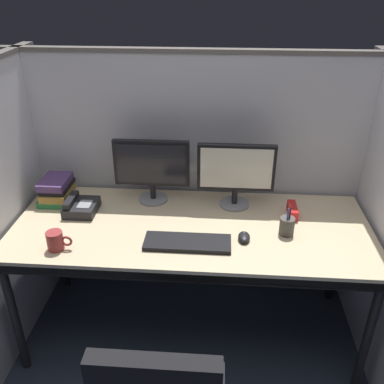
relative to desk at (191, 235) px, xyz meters
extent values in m
plane|color=#2D3847|center=(0.00, -0.29, -0.69)|extent=(8.00, 8.00, 0.00)
cube|color=silver|center=(0.00, 0.46, 0.08)|extent=(2.20, 0.05, 1.55)
cube|color=#605B56|center=(0.00, 0.46, 0.87)|extent=(2.21, 0.06, 0.02)
cube|color=silver|center=(-0.99, -0.09, 0.08)|extent=(0.05, 1.40, 1.55)
cube|color=beige|center=(0.00, 0.01, 0.03)|extent=(1.90, 0.80, 0.04)
cube|color=black|center=(0.00, -0.38, 0.03)|extent=(1.90, 0.02, 0.05)
cylinder|color=black|center=(-0.89, -0.33, -0.34)|extent=(0.04, 0.04, 0.70)
cylinder|color=black|center=(0.89, -0.33, -0.34)|extent=(0.04, 0.04, 0.70)
cylinder|color=black|center=(-0.89, 0.35, -0.34)|extent=(0.04, 0.04, 0.70)
cylinder|color=black|center=(0.89, 0.35, -0.34)|extent=(0.04, 0.04, 0.70)
cylinder|color=gray|center=(-0.25, 0.28, 0.06)|extent=(0.17, 0.17, 0.01)
cylinder|color=black|center=(-0.25, 0.28, 0.11)|extent=(0.03, 0.03, 0.09)
cube|color=black|center=(-0.25, 0.28, 0.29)|extent=(0.43, 0.03, 0.27)
cube|color=black|center=(-0.25, 0.26, 0.29)|extent=(0.39, 0.01, 0.23)
cylinder|color=gray|center=(0.23, 0.26, 0.06)|extent=(0.17, 0.17, 0.01)
cylinder|color=black|center=(0.23, 0.26, 0.11)|extent=(0.03, 0.03, 0.09)
cube|color=black|center=(0.23, 0.26, 0.29)|extent=(0.43, 0.03, 0.27)
cube|color=silver|center=(0.23, 0.24, 0.29)|extent=(0.39, 0.01, 0.23)
cube|color=black|center=(-0.01, -0.15, 0.06)|extent=(0.43, 0.15, 0.02)
ellipsoid|color=black|center=(0.27, -0.09, 0.07)|extent=(0.06, 0.10, 0.03)
cylinder|color=#59595B|center=(0.27, -0.08, 0.08)|extent=(0.01, 0.01, 0.01)
cube|color=#26723F|center=(-0.81, 0.23, 0.07)|extent=(0.15, 0.21, 0.04)
cube|color=olive|center=(-0.80, 0.23, 0.10)|extent=(0.15, 0.21, 0.04)
cube|color=black|center=(-0.80, 0.25, 0.14)|extent=(0.15, 0.21, 0.02)
cube|color=#4C3366|center=(-0.81, 0.25, 0.17)|extent=(0.15, 0.21, 0.04)
cube|color=red|center=(0.55, 0.17, 0.08)|extent=(0.04, 0.15, 0.06)
cylinder|color=#993333|center=(-0.64, -0.24, 0.10)|extent=(0.08, 0.08, 0.09)
torus|color=#993333|center=(-0.58, -0.24, 0.10)|extent=(0.06, 0.01, 0.06)
cube|color=black|center=(-0.62, 0.12, 0.08)|extent=(0.17, 0.19, 0.06)
cube|color=black|center=(-0.68, 0.12, 0.12)|extent=(0.04, 0.17, 0.03)
cube|color=gray|center=(-0.60, 0.11, 0.11)|extent=(0.07, 0.09, 0.00)
cylinder|color=#4C4742|center=(0.49, -0.02, 0.10)|extent=(0.08, 0.08, 0.09)
cylinder|color=red|center=(0.50, -0.01, 0.14)|extent=(0.01, 0.01, 0.16)
cylinder|color=#263FB2|center=(0.49, -0.04, 0.13)|extent=(0.01, 0.01, 0.15)
cylinder|color=black|center=(0.50, -0.03, 0.13)|extent=(0.01, 0.01, 0.15)
camera|label=1|loc=(0.14, -1.86, 1.26)|focal=39.35mm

